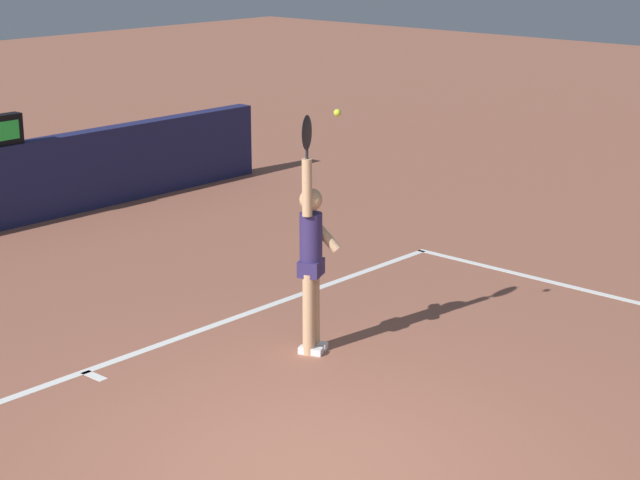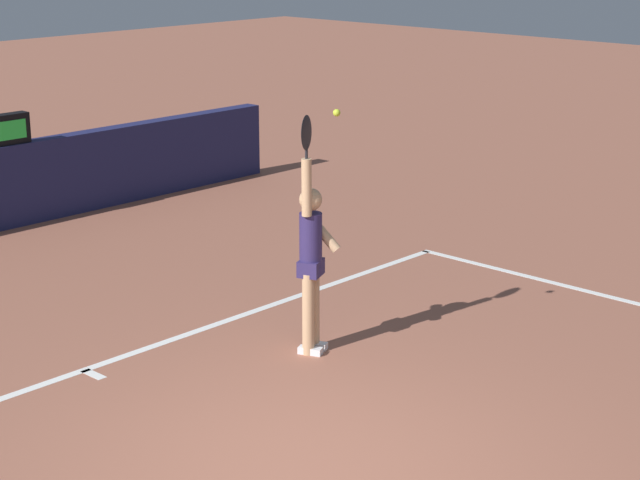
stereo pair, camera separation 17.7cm
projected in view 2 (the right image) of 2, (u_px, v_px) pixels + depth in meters
name	position (u px, v px, depth m)	size (l,w,h in m)	color
ground_plane	(304.00, 471.00, 8.66)	(60.00, 60.00, 0.00)	#995B46
court_lines	(290.00, 464.00, 8.76)	(10.91, 5.73, 0.00)	white
speed_display	(5.00, 130.00, 15.18)	(0.68, 0.20, 0.43)	black
tennis_player	(311.00, 256.00, 10.77)	(0.51, 0.42, 2.44)	tan
tennis_ball	(337.00, 113.00, 10.13)	(0.07, 0.07, 0.07)	#CAE431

